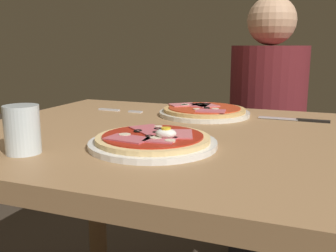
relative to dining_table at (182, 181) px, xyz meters
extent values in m
cube|color=#9E754C|center=(0.00, 0.00, 0.11)|extent=(1.09, 0.86, 0.04)
cylinder|color=brown|center=(-0.49, 0.37, -0.28)|extent=(0.07, 0.07, 0.73)
cylinder|color=white|center=(-0.01, -0.15, 0.13)|extent=(0.27, 0.27, 0.01)
cylinder|color=#E5C17F|center=(-0.01, -0.15, 0.14)|extent=(0.24, 0.24, 0.01)
cylinder|color=#A82314|center=(-0.01, -0.15, 0.15)|extent=(0.21, 0.21, 0.00)
torus|color=black|center=(-0.02, -0.10, 0.15)|extent=(0.02, 0.02, 0.00)
torus|color=black|center=(-0.01, -0.17, 0.15)|extent=(0.02, 0.02, 0.00)
torus|color=black|center=(-0.05, -0.13, 0.15)|extent=(0.02, 0.02, 0.00)
torus|color=black|center=(-0.01, -0.13, 0.15)|extent=(0.02, 0.02, 0.00)
cube|color=#C65B66|center=(0.02, -0.19, 0.15)|extent=(0.07, 0.06, 0.00)
cube|color=#C65B66|center=(-0.04, -0.11, 0.15)|extent=(0.11, 0.11, 0.00)
cube|color=#C65B66|center=(-0.04, -0.20, 0.15)|extent=(0.09, 0.06, 0.00)
cube|color=#D16B70|center=(0.03, -0.13, 0.15)|extent=(0.09, 0.10, 0.00)
cylinder|color=beige|center=(-0.03, -0.08, 0.15)|extent=(0.02, 0.02, 0.00)
cylinder|color=beige|center=(0.01, -0.18, 0.15)|extent=(0.03, 0.03, 0.00)
cylinder|color=beige|center=(0.04, -0.19, 0.15)|extent=(0.02, 0.02, 0.00)
cylinder|color=beige|center=(-0.06, -0.18, 0.15)|extent=(0.02, 0.02, 0.00)
ellipsoid|color=white|center=(0.02, -0.17, 0.16)|extent=(0.04, 0.03, 0.02)
cylinder|color=yellow|center=(0.02, -0.17, 0.17)|extent=(0.02, 0.02, 0.00)
cylinder|color=silver|center=(-0.01, 0.25, 0.13)|extent=(0.27, 0.27, 0.01)
cylinder|color=tan|center=(-0.01, 0.25, 0.14)|extent=(0.25, 0.25, 0.01)
cylinder|color=red|center=(-0.01, 0.25, 0.15)|extent=(0.22, 0.22, 0.00)
torus|color=black|center=(0.00, 0.22, 0.15)|extent=(0.02, 0.02, 0.00)
torus|color=black|center=(-0.04, 0.29, 0.15)|extent=(0.02, 0.02, 0.00)
torus|color=black|center=(-0.02, 0.29, 0.15)|extent=(0.02, 0.02, 0.00)
cube|color=#C65B66|center=(0.02, 0.18, 0.15)|extent=(0.09, 0.07, 0.00)
cube|color=#D16B70|center=(-0.02, 0.28, 0.15)|extent=(0.10, 0.10, 0.00)
cube|color=#D16B70|center=(-0.09, 0.27, 0.15)|extent=(0.10, 0.10, 0.00)
cube|color=#C65B66|center=(-0.03, 0.28, 0.15)|extent=(0.05, 0.08, 0.00)
cylinder|color=beige|center=(-0.08, 0.26, 0.15)|extent=(0.03, 0.03, 0.00)
cylinder|color=beige|center=(-0.02, 0.19, 0.15)|extent=(0.02, 0.02, 0.00)
cylinder|color=beige|center=(0.03, 0.21, 0.15)|extent=(0.02, 0.02, 0.00)
cylinder|color=beige|center=(-0.08, 0.25, 0.15)|extent=(0.02, 0.02, 0.00)
cylinder|color=silver|center=(-0.23, -0.29, 0.17)|extent=(0.07, 0.07, 0.10)
cylinder|color=silver|center=(-0.23, -0.29, 0.16)|extent=(0.06, 0.06, 0.06)
cube|color=silver|center=(-0.33, 0.22, 0.13)|extent=(0.08, 0.02, 0.00)
cube|color=silver|center=(-0.23, 0.21, 0.13)|extent=(0.05, 0.00, 0.00)
cube|color=silver|center=(-0.23, 0.22, 0.13)|extent=(0.05, 0.00, 0.00)
cube|color=silver|center=(-0.23, 0.22, 0.13)|extent=(0.05, 0.00, 0.00)
cube|color=silver|center=(-0.23, 0.23, 0.13)|extent=(0.05, 0.00, 0.00)
cube|color=silver|center=(0.20, 0.26, 0.13)|extent=(0.11, 0.02, 0.00)
cube|color=black|center=(0.30, 0.26, 0.13)|extent=(0.09, 0.02, 0.01)
cylinder|color=black|center=(0.11, 0.80, -0.41)|extent=(0.29, 0.29, 0.46)
cylinder|color=maroon|center=(0.11, 0.80, 0.08)|extent=(0.32, 0.32, 0.52)
sphere|color=tan|center=(0.11, 0.80, 0.44)|extent=(0.20, 0.20, 0.20)
camera|label=1|loc=(0.30, -0.87, 0.34)|focal=41.27mm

